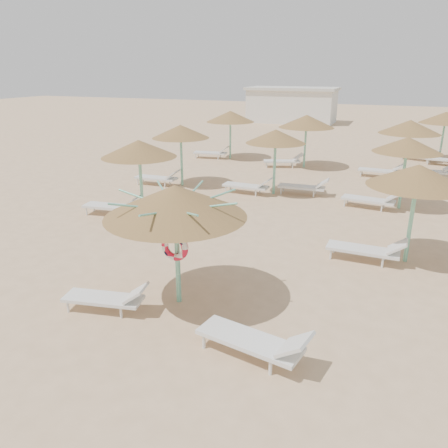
% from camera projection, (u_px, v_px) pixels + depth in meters
% --- Properties ---
extents(ground, '(120.00, 120.00, 0.00)m').
position_uv_depth(ground, '(183.00, 308.00, 9.57)').
color(ground, tan).
rests_on(ground, ground).
extents(main_palapa, '(3.01, 3.01, 2.70)m').
position_uv_depth(main_palapa, '(175.00, 202.00, 9.04)').
color(main_palapa, '#74C9A8').
rests_on(main_palapa, ground).
extents(lounger_main_a, '(1.90, 0.88, 0.67)m').
position_uv_depth(lounger_main_a, '(108.00, 298.00, 9.34)').
color(lounger_main_a, silver).
rests_on(lounger_main_a, ground).
extents(lounger_main_b, '(2.19, 1.02, 0.76)m').
position_uv_depth(lounger_main_b, '(256.00, 341.00, 7.78)').
color(lounger_main_b, silver).
rests_on(lounger_main_b, ground).
extents(palapa_field, '(19.26, 18.10, 2.71)m').
position_uv_depth(palapa_field, '(365.00, 135.00, 18.29)').
color(palapa_field, '#74C9A8').
rests_on(palapa_field, ground).
extents(service_hut, '(8.40, 4.40, 3.25)m').
position_uv_depth(service_hut, '(292.00, 105.00, 41.71)').
color(service_hut, silver).
rests_on(service_hut, ground).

